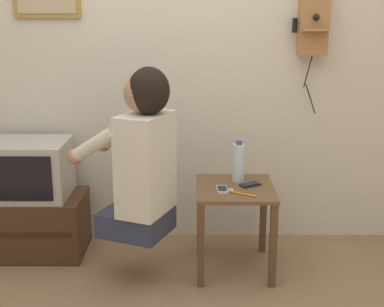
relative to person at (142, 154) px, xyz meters
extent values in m
cube|color=beige|center=(0.15, 0.66, 0.51)|extent=(6.80, 0.05, 2.55)
cube|color=brown|center=(0.53, 0.15, -0.25)|extent=(0.46, 0.50, 0.02)
cube|color=#523822|center=(0.33, -0.07, -0.51)|extent=(0.04, 0.04, 0.50)
cube|color=#523822|center=(0.74, -0.07, -0.51)|extent=(0.04, 0.04, 0.50)
cube|color=#523822|center=(0.33, 0.38, -0.51)|extent=(0.04, 0.04, 0.50)
cube|color=#523822|center=(0.74, 0.38, -0.51)|extent=(0.04, 0.04, 0.50)
cube|color=#2D3347|center=(-0.04, 0.02, -0.40)|extent=(0.46, 0.44, 0.14)
cube|color=beige|center=(0.02, -0.01, -0.05)|extent=(0.34, 0.41, 0.57)
sphere|color=#A37556|center=(0.02, -0.01, 0.34)|extent=(0.22, 0.22, 0.22)
ellipsoid|color=black|center=(0.05, -0.02, 0.36)|extent=(0.30, 0.30, 0.26)
cylinder|color=beige|center=(-0.25, -0.06, 0.07)|extent=(0.30, 0.18, 0.22)
cylinder|color=beige|center=(-0.14, 0.22, 0.07)|extent=(0.30, 0.18, 0.22)
sphere|color=#A37556|center=(-0.37, -0.01, -0.01)|extent=(0.09, 0.09, 0.09)
sphere|color=#A37556|center=(-0.26, 0.27, -0.01)|extent=(0.09, 0.09, 0.09)
cube|color=#422819|center=(-0.80, 0.36, -0.57)|extent=(0.75, 0.42, 0.39)
cube|color=black|center=(-0.80, 0.15, -0.55)|extent=(0.68, 0.01, 0.02)
cube|color=#ADA89E|center=(-0.78, 0.38, -0.20)|extent=(0.55, 0.40, 0.36)
cube|color=black|center=(-0.78, 0.17, -0.20)|extent=(0.45, 0.01, 0.28)
cube|color=#9E6B3D|center=(1.03, 0.58, 0.70)|extent=(0.18, 0.11, 0.40)
cube|color=#9E6B3D|center=(1.03, 0.50, 0.65)|extent=(0.16, 0.07, 0.03)
cone|color=black|center=(1.03, 0.48, 0.73)|extent=(0.04, 0.05, 0.04)
cylinder|color=black|center=(0.92, 0.58, 0.68)|extent=(0.03, 0.03, 0.09)
cylinder|color=black|center=(1.01, 0.57, 0.40)|extent=(0.04, 0.04, 0.22)
cylinder|color=black|center=(1.04, 0.57, 0.22)|extent=(0.07, 0.06, 0.19)
cube|color=silver|center=(0.45, 0.09, -0.24)|extent=(0.07, 0.13, 0.01)
cube|color=black|center=(0.45, 0.09, -0.23)|extent=(0.06, 0.10, 0.00)
cube|color=black|center=(0.62, 0.18, -0.24)|extent=(0.14, 0.11, 0.01)
cube|color=black|center=(0.62, 0.18, -0.23)|extent=(0.11, 0.09, 0.00)
cylinder|color=silver|center=(0.56, 0.27, -0.13)|extent=(0.07, 0.07, 0.23)
cylinder|color=#2D4C8C|center=(0.56, 0.27, 0.00)|extent=(0.04, 0.04, 0.02)
cylinder|color=orange|center=(0.57, 0.01, -0.24)|extent=(0.16, 0.10, 0.01)
cube|color=white|center=(0.50, 0.05, -0.22)|extent=(0.03, 0.02, 0.01)
camera|label=1|loc=(0.29, -2.85, 0.79)|focal=50.00mm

